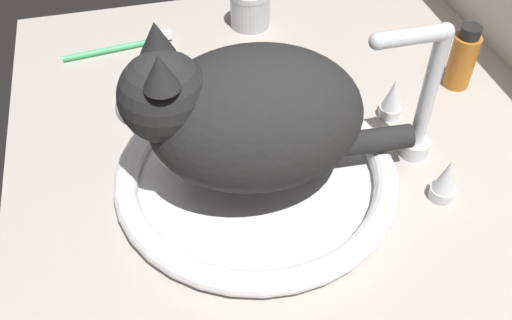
{
  "coord_description": "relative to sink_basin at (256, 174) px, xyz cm",
  "views": [
    {
      "loc": [
        46.35,
        -19.23,
        58.38
      ],
      "look_at": [
        -3.73,
        -6.85,
        7.0
      ],
      "focal_mm": 40.16,
      "sensor_mm": 36.0,
      "label": 1
    }
  ],
  "objects": [
    {
      "name": "amber_bottle",
      "position": [
        -12.93,
        35.65,
        3.46
      ],
      "size": [
        4.11,
        4.11,
        10.41
      ],
      "color": "#B2661E",
      "rests_on": "countertop"
    },
    {
      "name": "countertop",
      "position": [
        3.73,
        6.85,
        -2.89
      ],
      "size": [
        106.45,
        78.81,
        3.0
      ],
      "primitive_type": "cube",
      "color": "#ADA399",
      "rests_on": "ground"
    },
    {
      "name": "metal_jar",
      "position": [
        -37.73,
        8.25,
        1.96
      ],
      "size": [
        7.14,
        7.14,
        6.67
      ],
      "color": "#B2B5BA",
      "rests_on": "countertop"
    },
    {
      "name": "cat",
      "position": [
        -0.1,
        -1.76,
        10.36
      ],
      "size": [
        20.96,
        36.62,
        20.24
      ],
      "color": "black",
      "rests_on": "sink_basin"
    },
    {
      "name": "toothbrush",
      "position": [
        -35.18,
        -14.84,
        -0.78
      ],
      "size": [
        3.32,
        18.51,
        1.7
      ],
      "color": "#3FB266",
      "rests_on": "countertop"
    },
    {
      "name": "sink_basin",
      "position": [
        0.0,
        0.0,
        0.0
      ],
      "size": [
        36.76,
        36.76,
        3.11
      ],
      "color": "white",
      "rests_on": "countertop"
    },
    {
      "name": "faucet",
      "position": [
        0.0,
        21.64,
        6.6
      ],
      "size": [
        19.85,
        11.38,
        20.58
      ],
      "color": "silver",
      "rests_on": "countertop"
    }
  ]
}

